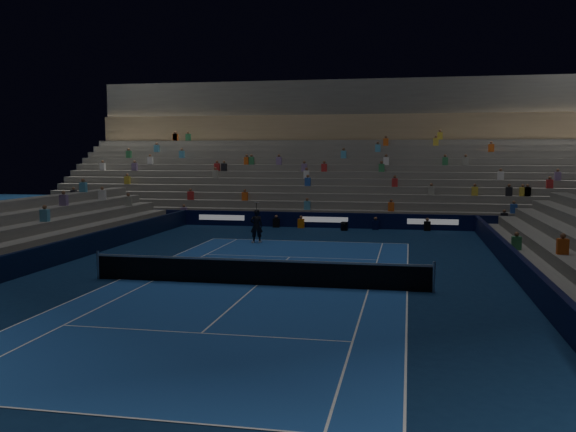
{
  "coord_description": "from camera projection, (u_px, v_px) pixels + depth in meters",
  "views": [
    {
      "loc": [
        5.48,
        -22.25,
        4.88
      ],
      "look_at": [
        0.0,
        6.0,
        2.0
      ],
      "focal_mm": 39.01,
      "sensor_mm": 36.0,
      "label": 1
    }
  ],
  "objects": [
    {
      "name": "ground",
      "position": [
        257.0,
        285.0,
        23.26
      ],
      "size": [
        90.0,
        90.0,
        0.0
      ],
      "primitive_type": "plane",
      "color": "#0B2145",
      "rests_on": "ground"
    },
    {
      "name": "court_surface",
      "position": [
        257.0,
        285.0,
        23.26
      ],
      "size": [
        10.97,
        23.77,
        0.01
      ],
      "primitive_type": "cube",
      "color": "#1B4899",
      "rests_on": "ground"
    },
    {
      "name": "sponsor_barrier_far",
      "position": [
        324.0,
        220.0,
        41.28
      ],
      "size": [
        44.0,
        0.25,
        1.0
      ],
      "primitive_type": "cube",
      "color": "black",
      "rests_on": "ground"
    },
    {
      "name": "sponsor_barrier_east",
      "position": [
        533.0,
        282.0,
        21.37
      ],
      "size": [
        0.25,
        37.0,
        1.0
      ],
      "primitive_type": "cube",
      "color": "black",
      "rests_on": "ground"
    },
    {
      "name": "sponsor_barrier_west",
      "position": [
        22.0,
        263.0,
        25.05
      ],
      "size": [
        0.25,
        37.0,
        1.0
      ],
      "primitive_type": "cube",
      "color": "black",
      "rests_on": "ground"
    },
    {
      "name": "grandstand_main",
      "position": [
        340.0,
        172.0,
        50.17
      ],
      "size": [
        44.0,
        15.2,
        11.2
      ],
      "color": "slate",
      "rests_on": "ground"
    },
    {
      "name": "tennis_net",
      "position": [
        257.0,
        272.0,
        23.21
      ],
      "size": [
        12.9,
        0.1,
        1.1
      ],
      "color": "#B2B2B7",
      "rests_on": "ground"
    },
    {
      "name": "tennis_player",
      "position": [
        256.0,
        226.0,
        34.22
      ],
      "size": [
        0.77,
        0.61,
        1.84
      ],
      "primitive_type": "imported",
      "rotation": [
        0.0,
        0.0,
        3.42
      ],
      "color": "black",
      "rests_on": "ground"
    },
    {
      "name": "broadcast_camera",
      "position": [
        344.0,
        226.0,
        39.82
      ],
      "size": [
        0.44,
        0.86,
        0.53
      ],
      "color": "black",
      "rests_on": "ground"
    }
  ]
}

